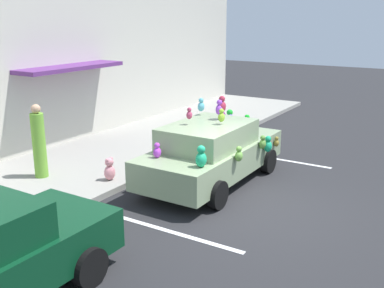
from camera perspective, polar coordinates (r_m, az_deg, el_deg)
The scene contains 8 objects.
ground_plane at distance 10.28m, azimuth 7.25°, elevation -7.67°, with size 60.00×60.00×0.00m, color #262628.
sidewalk at distance 12.98m, azimuth -13.19°, elevation -2.57°, with size 24.00×4.00×0.15m, color gray.
storefront_building at distance 14.01m, azimuth -20.33°, elevation 11.24°, with size 24.00×1.25×6.40m.
parking_stripe_front at distance 13.72m, azimuth 9.72°, elevation -1.70°, with size 0.12×3.60×0.01m, color silver.
parking_stripe_rear at distance 9.19m, azimuth -3.78°, elevation -10.50°, with size 0.12×3.60×0.01m, color silver.
plush_covered_car at distance 11.35m, azimuth 2.48°, elevation -0.92°, with size 4.51×2.15×2.14m.
teddy_bear_on_sidewalk at distance 11.41m, azimuth -10.21°, elevation -3.16°, with size 0.30×0.25×0.57m.
pedestrian_near_shopfront at distance 11.90m, azimuth -18.49°, elevation 0.09°, with size 0.33×0.33×1.84m.
Camera 1 is at (-8.62, -3.85, 4.06)m, focal length 42.89 mm.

